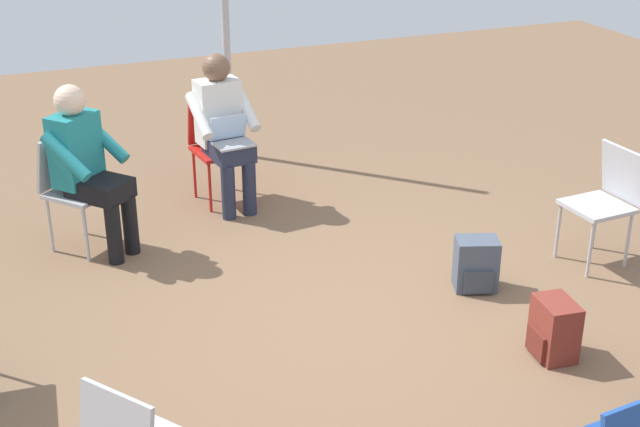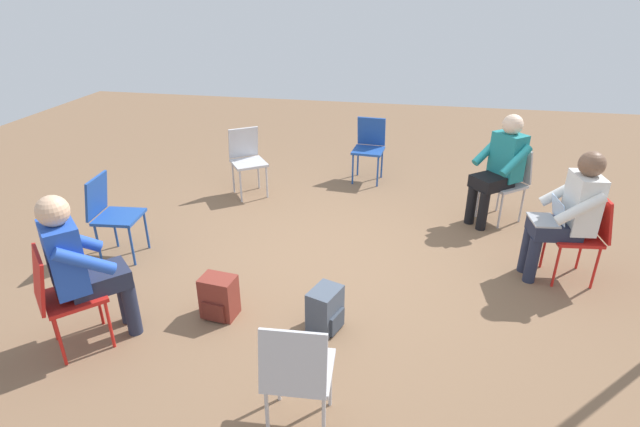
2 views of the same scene
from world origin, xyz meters
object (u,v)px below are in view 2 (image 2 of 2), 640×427
object	(u,v)px
chair_southeast	(247,157)
person_with_laptop	(569,210)
chair_west	(584,231)
backpack_near_laptop_user	(219,299)
person_in_teal	(500,164)
chair_southwest	(508,178)
backpack_by_empty_chair	(325,312)
chair_south	(369,145)
chair_northeast	(62,293)
chair_east	(111,211)
chair_north	(297,371)
person_in_blue	(81,262)

from	to	relation	value
chair_southeast	person_with_laptop	xyz separation A→B (m)	(-3.46, 1.39, 0.20)
chair_west	backpack_near_laptop_user	world-z (taller)	chair_west
person_in_teal	backpack_near_laptop_user	distance (m)	3.37
chair_southwest	backpack_by_empty_chair	bearing A→B (deg)	105.10
chair_south	chair_northeast	bearing A→B (deg)	69.76
chair_east	chair_southwest	bearing A→B (deg)	107.49
chair_north	chair_south	bearing A→B (deg)	86.91
chair_south	backpack_by_empty_chair	xyz separation A→B (m)	(-0.00, 3.34, -0.34)
chair_east	person_in_teal	world-z (taller)	person_in_teal
chair_north	chair_south	world-z (taller)	same
person_in_blue	backpack_by_empty_chair	world-z (taller)	person_in_blue
person_in_blue	backpack_by_empty_chair	distance (m)	1.86
chair_west	chair_southeast	size ratio (longest dim) A/B	1.00
chair_southwest	person_with_laptop	xyz separation A→B (m)	(-0.31, 1.24, 0.20)
person_with_laptop	person_in_teal	size ratio (longest dim) A/B	1.00
chair_southeast	backpack_near_laptop_user	distance (m)	2.63
backpack_near_laptop_user	chair_east	bearing A→B (deg)	-28.22
chair_west	person_in_teal	size ratio (longest dim) A/B	0.69
chair_west	chair_southeast	bearing A→B (deg)	62.88
chair_northeast	person_with_laptop	world-z (taller)	person_with_laptop
person_with_laptop	backpack_by_empty_chair	distance (m)	2.36
chair_southwest	chair_northeast	bearing A→B (deg)	90.43
person_with_laptop	chair_southeast	bearing A→B (deg)	61.69
chair_south	backpack_near_laptop_user	distance (m)	3.47
person_with_laptop	backpack_by_empty_chair	world-z (taller)	person_with_laptop
chair_southwest	person_with_laptop	bearing A→B (deg)	154.33
chair_south	backpack_near_laptop_user	bearing A→B (deg)	79.86
person_with_laptop	chair_northeast	bearing A→B (deg)	108.08
chair_west	chair_southwest	size ratio (longest dim) A/B	1.00
chair_north	chair_northeast	world-z (taller)	same
chair_southeast	person_with_laptop	bearing A→B (deg)	122.74
chair_south	chair_southeast	bearing A→B (deg)	33.11
person_in_blue	person_in_teal	world-z (taller)	same
chair_south	person_in_teal	xyz separation A→B (m)	(-1.55, 1.06, 0.20)
chair_north	chair_southwest	size ratio (longest dim) A/B	1.00
person_in_teal	chair_southeast	bearing A→B (deg)	45.14
chair_north	person_in_teal	size ratio (longest dim) A/B	0.69
person_in_blue	chair_north	bearing A→B (deg)	26.13
chair_east	chair_southeast	size ratio (longest dim) A/B	1.00
chair_southeast	person_in_teal	size ratio (longest dim) A/B	0.69
person_in_blue	chair_west	bearing A→B (deg)	67.13
chair_north	person_with_laptop	xyz separation A→B (m)	(-1.96, -2.19, 0.20)
chair_northeast	person_in_teal	bearing A→B (deg)	84.54
backpack_near_laptop_user	backpack_by_empty_chair	world-z (taller)	same
backpack_near_laptop_user	chair_south	bearing A→B (deg)	-104.87
chair_east	chair_southeast	bearing A→B (deg)	151.21
chair_southeast	backpack_by_empty_chair	distance (m)	2.96
backpack_by_empty_chair	chair_southwest	bearing A→B (deg)	-124.96
backpack_by_empty_chair	person_in_teal	bearing A→B (deg)	-124.05
chair_northeast	chair_southeast	world-z (taller)	same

